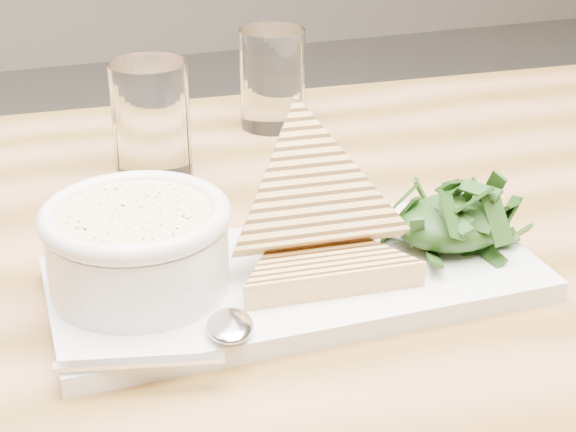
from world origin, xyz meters
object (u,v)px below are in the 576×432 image
object	(u,v)px
platter	(297,279)
soup_bowl	(139,256)
table_top	(226,290)
glass_far	(272,79)
glass_near	(151,121)

from	to	relation	value
platter	soup_bowl	size ratio (longest dim) A/B	2.83
soup_bowl	table_top	bearing A→B (deg)	24.94
glass_far	glass_near	bearing A→B (deg)	-148.21
table_top	glass_near	xyz separation A→B (m)	(-0.01, 0.20, 0.08)
platter	glass_far	size ratio (longest dim) A/B	3.36
soup_bowl	glass_far	xyz separation A→B (m)	(0.21, 0.32, 0.01)
platter	glass_near	size ratio (longest dim) A/B	3.22
glass_far	soup_bowl	bearing A→B (deg)	-122.63
table_top	glass_near	distance (m)	0.21
soup_bowl	glass_far	distance (m)	0.38
glass_far	platter	bearing A→B (deg)	-105.53
table_top	platter	world-z (taller)	platter
table_top	soup_bowl	distance (m)	0.10
glass_near	soup_bowl	bearing A→B (deg)	-103.79
soup_bowl	glass_near	xyz separation A→B (m)	(0.06, 0.23, 0.02)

